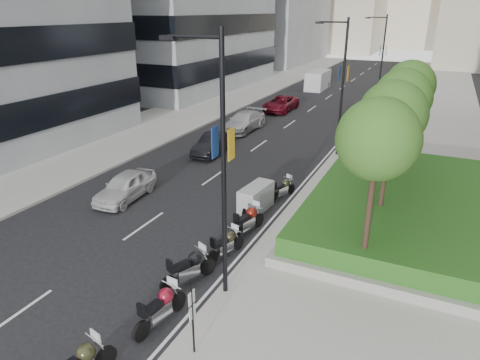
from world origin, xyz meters
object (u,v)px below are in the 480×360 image
Objects in this scene: lamp_post_2 at (381,56)px; motorcycle_5 at (256,199)px; lamp_post_1 at (341,82)px; lamp_post_0 at (219,159)px; car_c at (244,121)px; motorcycle_1 at (161,307)px; car_a at (125,186)px; motorcycle_6 at (283,188)px; motorcycle_4 at (248,220)px; car_b at (213,144)px; motorcycle_2 at (190,268)px; car_d at (281,104)px; motorcycle_3 at (226,244)px; delivery_van at (317,81)px; parking_sign at (192,315)px.

lamp_post_2 is 3.79× the size of motorcycle_5.
lamp_post_0 is at bearing -90.00° from lamp_post_1.
lamp_post_2 is at bearing 62.55° from car_c.
car_a reaches higher than motorcycle_1.
car_c reaches higher than motorcycle_6.
car_b is at bearing 49.94° from motorcycle_4.
car_a is at bearing -96.15° from car_b.
lamp_post_2 is at bearing 21.91° from motorcycle_2.
motorcycle_1 is 0.45× the size of car_d.
lamp_post_2 is at bearing 2.90° from motorcycle_5.
car_c is at bearing 38.96° from motorcycle_3.
delivery_van reaches higher than motorcycle_2.
car_a is at bearing -125.26° from lamp_post_1.
lamp_post_1 is at bearing -19.50° from car_c.
lamp_post_0 and lamp_post_2 have the same top height.
car_a is (-7.44, 0.71, 0.08)m from motorcycle_4.
lamp_post_2 is 3.88× the size of motorcycle_4.
lamp_post_1 is 9.46m from car_b.
motorcycle_5 is 0.46× the size of car_c.
motorcycle_3 is 2.18m from motorcycle_4.
motorcycle_4 is 0.43× the size of delivery_van.
lamp_post_0 reaches higher than car_c.
car_a reaches higher than motorcycle_6.
delivery_van reaches higher than car_b.
car_a is (-7.53, -3.68, 0.18)m from motorcycle_6.
delivery_van is (-7.31, 40.06, 0.48)m from motorcycle_3.
motorcycle_5 is 0.55× the size of car_b.
motorcycle_5 is at bearing 25.51° from motorcycle_2.
car_a is (-9.04, 8.14, -0.74)m from parking_sign.
parking_sign is 9.92m from motorcycle_5.
car_d is (0.24, 8.29, -0.03)m from car_c.
lamp_post_1 is 3.88× the size of motorcycle_4.
motorcycle_4 is 17.71m from car_c.
lamp_post_0 is at bearing -64.78° from car_c.
motorcycle_5 is (-1.50, -10.35, -4.38)m from lamp_post_1.
car_a is at bearing -89.70° from car_d.
lamp_post_0 is 2.09× the size of car_b.
car_c is (-8.46, -14.54, -4.31)m from lamp_post_2.
car_b is at bearing 31.10° from motorcycle_1.
delivery_van is (-0.04, 13.56, 0.33)m from car_d.
motorcycle_3 is 0.90× the size of motorcycle_4.
delivery_van is at bearing 101.04° from lamp_post_0.
lamp_post_0 is 22.56m from car_c.
car_c is (-8.46, 3.46, -4.31)m from lamp_post_1.
motorcycle_5 is (-0.55, 4.41, 0.11)m from motorcycle_3.
lamp_post_2 is at bearing 6.70° from motorcycle_1.
motorcycle_3 is at bearing 14.04° from motorcycle_2.
motorcycle_2 is at bearing -81.62° from delivery_van.
motorcycle_6 is 34.31m from delivery_van.
lamp_post_1 reaches higher than motorcycle_2.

